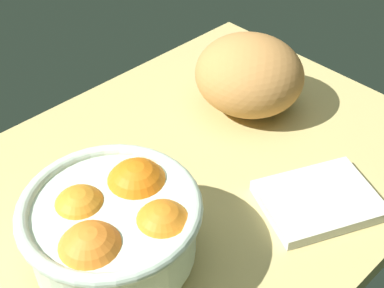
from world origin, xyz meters
The scene contains 4 objects.
ground_plane centered at (0.00, 0.00, -1.50)cm, with size 72.89×52.80×3.00cm, color tan.
fruit_bowl centered at (16.08, 4.90, 6.41)cm, with size 20.14×20.14×11.11cm.
bread_loaf centered at (-17.68, -5.03, 5.98)cm, with size 16.97×16.08×11.97cm, color #C08344.
napkin_folded centered at (-8.19, 15.81, 0.78)cm, with size 14.63×11.08×1.56cm, color silver.
Camera 1 is at (36.87, 38.67, 51.48)cm, focal length 49.92 mm.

